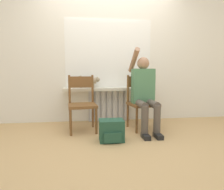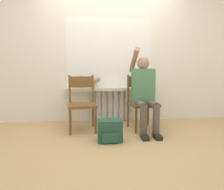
{
  "view_description": "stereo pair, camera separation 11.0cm",
  "coord_description": "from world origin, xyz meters",
  "px_view_note": "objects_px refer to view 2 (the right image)",
  "views": [
    {
      "loc": [
        -0.4,
        -2.32,
        0.89
      ],
      "look_at": [
        0.0,
        0.71,
        0.55
      ],
      "focal_mm": 30.0,
      "sensor_mm": 36.0,
      "label": 1
    },
    {
      "loc": [
        -0.29,
        -2.34,
        0.89
      ],
      "look_at": [
        0.0,
        0.71,
        0.55
      ],
      "focal_mm": 30.0,
      "sensor_mm": 36.0,
      "label": 2
    }
  ],
  "objects_px": {
    "chair_left": "(82,103)",
    "backpack": "(110,131)",
    "chair_right": "(142,102)",
    "cat": "(89,81)",
    "person": "(144,90)"
  },
  "relations": [
    {
      "from": "chair_left",
      "to": "backpack",
      "type": "distance_m",
      "value": 0.73
    },
    {
      "from": "chair_left",
      "to": "cat",
      "type": "relative_size",
      "value": 1.65
    },
    {
      "from": "chair_right",
      "to": "backpack",
      "type": "xyz_separation_m",
      "value": [
        -0.56,
        -0.53,
        -0.3
      ]
    },
    {
      "from": "chair_right",
      "to": "backpack",
      "type": "relative_size",
      "value": 2.7
    },
    {
      "from": "person",
      "to": "cat",
      "type": "relative_size",
      "value": 2.45
    },
    {
      "from": "backpack",
      "to": "cat",
      "type": "bearing_deg",
      "value": 106.44
    },
    {
      "from": "cat",
      "to": "backpack",
      "type": "bearing_deg",
      "value": -73.56
    },
    {
      "from": "chair_right",
      "to": "chair_left",
      "type": "bearing_deg",
      "value": 170.87
    },
    {
      "from": "chair_left",
      "to": "person",
      "type": "xyz_separation_m",
      "value": [
        0.97,
        -0.11,
        0.2
      ]
    },
    {
      "from": "backpack",
      "to": "person",
      "type": "bearing_deg",
      "value": 35.97
    },
    {
      "from": "person",
      "to": "backpack",
      "type": "height_order",
      "value": "person"
    },
    {
      "from": "chair_right",
      "to": "person",
      "type": "height_order",
      "value": "person"
    },
    {
      "from": "chair_right",
      "to": "person",
      "type": "xyz_separation_m",
      "value": [
        0.01,
        -0.11,
        0.2
      ]
    },
    {
      "from": "chair_left",
      "to": "cat",
      "type": "xyz_separation_m",
      "value": [
        0.1,
        0.47,
        0.33
      ]
    },
    {
      "from": "chair_left",
      "to": "backpack",
      "type": "height_order",
      "value": "chair_left"
    }
  ]
}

